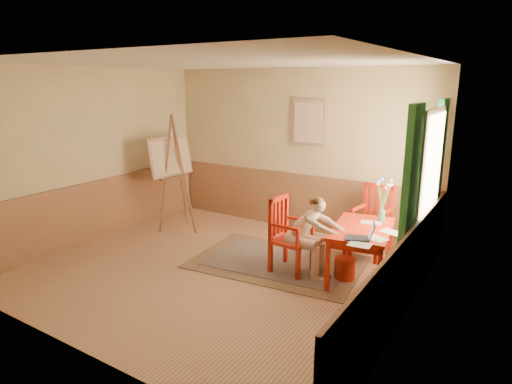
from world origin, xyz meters
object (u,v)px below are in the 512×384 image
Objects in this scene: chair_back at (373,221)px; laptop at (362,236)px; chair_left at (289,235)px; table at (362,234)px; easel at (172,162)px; figure at (307,232)px.

laptop is (0.28, -1.33, 0.22)m from chair_back.
chair_left is at bearing -123.82° from chair_back.
table is at bearing 107.86° from laptop.
laptop is at bearing -7.46° from chair_left.
easel is (-2.63, 0.57, 0.68)m from chair_left.
easel is at bearing 175.58° from table.
table is 1.20× the size of chair_back.
figure is 2.87× the size of laptop.
chair_back is 1.37m from laptop.
figure is (-0.63, -0.32, -0.00)m from table.
figure reaches higher than chair_left.
chair_back is 0.53× the size of easel.
laptop is at bearing -8.01° from figure.
chair_left is 2.77m from easel.
laptop is (0.77, -0.11, 0.14)m from figure.
easel is (-3.56, 0.27, 0.58)m from table.
figure is 3.04m from easel.
table is 3.30× the size of laptop.
chair_back is at bearing 10.27° from easel.
chair_left is 0.52× the size of easel.
chair_back reaches higher than chair_left.
easel reaches higher than chair_back.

